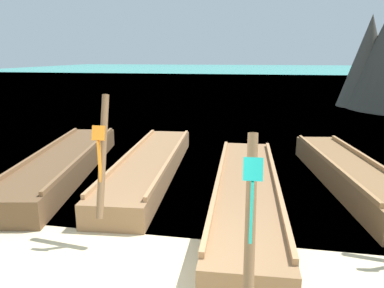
{
  "coord_description": "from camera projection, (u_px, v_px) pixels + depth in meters",
  "views": [
    {
      "loc": [
        1.47,
        -3.79,
        3.14
      ],
      "look_at": [
        0.0,
        4.05,
        1.22
      ],
      "focal_mm": 34.66,
      "sensor_mm": 36.0,
      "label": 1
    }
  ],
  "objects": [
    {
      "name": "longtail_boat_orange_ribbon",
      "position": [
        150.0,
        166.0,
        9.87
      ],
      "size": [
        1.77,
        7.3,
        2.51
      ],
      "color": "olive",
      "rests_on": "ground"
    },
    {
      "name": "longtail_boat_turquoise_ribbon",
      "position": [
        246.0,
        194.0,
        7.81
      ],
      "size": [
        1.58,
        7.43,
        2.3
      ],
      "color": "olive",
      "rests_on": "ground"
    },
    {
      "name": "longtail_boat_blue_ribbon",
      "position": [
        349.0,
        175.0,
        9.0
      ],
      "size": [
        2.02,
        6.5,
        2.43
      ],
      "color": "brown",
      "rests_on": "ground"
    },
    {
      "name": "longtail_boat_red_ribbon",
      "position": [
        64.0,
        164.0,
        9.95
      ],
      "size": [
        2.54,
        7.39,
        2.48
      ],
      "color": "brown",
      "rests_on": "ground"
    },
    {
      "name": "sea_water",
      "position": [
        254.0,
        74.0,
        63.92
      ],
      "size": [
        120.0,
        120.0,
        0.0
      ],
      "primitive_type": "plane",
      "color": "#2DB29E",
      "rests_on": "ground"
    }
  ]
}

